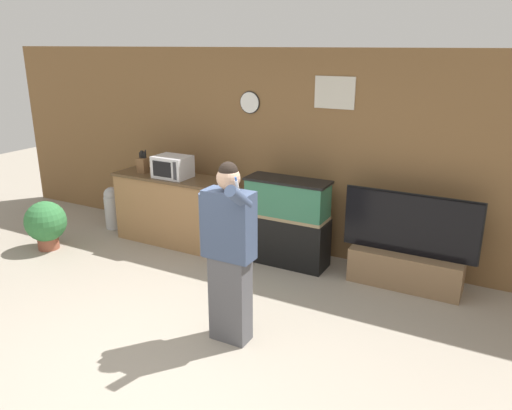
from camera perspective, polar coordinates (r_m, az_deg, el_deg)
The scene contains 10 objects.
ground_plane at distance 4.63m, azimuth -10.29°, elevation -17.14°, with size 18.00×18.00×0.00m, color gray.
wall_back_paneled at distance 6.41m, azimuth 5.13°, elevation 5.84°, with size 10.00×0.08×2.60m.
counter_island at distance 6.92m, azimuth -9.46°, elevation -0.50°, with size 1.66×0.55×0.95m.
microwave at distance 6.69m, azimuth -9.52°, elevation 4.34°, with size 0.47×0.36×0.29m.
knife_block at distance 7.02m, azimuth -12.82°, elevation 4.51°, with size 0.13×0.11×0.31m.
aquarium_on_stand at distance 6.16m, azimuth 3.56°, elevation -1.94°, with size 1.04×0.39×1.09m.
tv_on_stand at distance 5.90m, azimuth 16.78°, elevation -5.98°, with size 1.49×0.40×1.09m.
person_standing at distance 4.45m, azimuth -3.16°, elevation -5.30°, with size 0.54×0.40×1.70m.
potted_plant at distance 7.21m, azimuth -22.90°, elevation -1.89°, with size 0.54×0.54×0.66m.
trash_bin at distance 7.71m, azimuth -16.06°, elevation -0.22°, with size 0.24×0.24×0.63m.
Camera 1 is at (2.46, -2.90, 2.64)m, focal length 35.00 mm.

